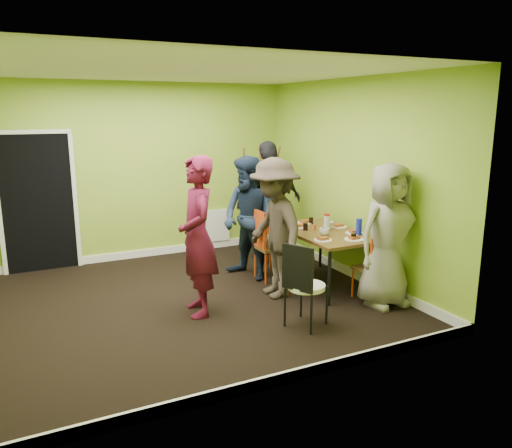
# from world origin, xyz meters

# --- Properties ---
(ground) EXTENTS (5.00, 5.00, 0.00)m
(ground) POSITION_xyz_m (0.00, 0.00, 0.00)
(ground) COLOR black
(ground) RESTS_ON ground
(room_walls) EXTENTS (5.04, 4.54, 2.82)m
(room_walls) POSITION_xyz_m (-0.02, 0.04, 0.99)
(room_walls) COLOR olive
(room_walls) RESTS_ON ground
(dining_table) EXTENTS (0.90, 1.50, 0.75)m
(dining_table) POSITION_xyz_m (1.95, -0.19, 0.70)
(dining_table) COLOR black
(dining_table) RESTS_ON ground
(chair_left_far) EXTENTS (0.43, 0.42, 1.01)m
(chair_left_far) POSITION_xyz_m (1.32, 0.33, 0.57)
(chair_left_far) COLOR #F04D16
(chair_left_far) RESTS_ON ground
(chair_left_near) EXTENTS (0.43, 0.42, 1.01)m
(chair_left_near) POSITION_xyz_m (1.36, -0.20, 0.57)
(chair_left_near) COLOR #F04D16
(chair_left_near) RESTS_ON ground
(chair_back_end) EXTENTS (0.53, 0.57, 0.97)m
(chair_back_end) POSITION_xyz_m (1.90, 1.05, 0.68)
(chair_back_end) COLOR #F04D16
(chair_back_end) RESTS_ON ground
(chair_front_end) EXTENTS (0.38, 0.38, 0.85)m
(chair_front_end) POSITION_xyz_m (2.18, -0.97, 0.48)
(chair_front_end) COLOR #F04D16
(chair_front_end) RESTS_ON ground
(chair_bentwood) EXTENTS (0.51, 0.50, 0.96)m
(chair_bentwood) POSITION_xyz_m (0.94, -1.28, 0.53)
(chair_bentwood) COLOR black
(chair_bentwood) RESTS_ON ground
(easel) EXTENTS (0.71, 0.67, 1.78)m
(easel) POSITION_xyz_m (1.97, 1.87, 0.88)
(easel) COLOR brown
(easel) RESTS_ON ground
(plate_near_left) EXTENTS (0.24, 0.24, 0.01)m
(plate_near_left) POSITION_xyz_m (1.74, 0.18, 0.76)
(plate_near_left) COLOR white
(plate_near_left) RESTS_ON dining_table
(plate_near_right) EXTENTS (0.23, 0.23, 0.01)m
(plate_near_right) POSITION_xyz_m (1.65, -0.58, 0.76)
(plate_near_right) COLOR white
(plate_near_right) RESTS_ON dining_table
(plate_far_back) EXTENTS (0.22, 0.22, 0.01)m
(plate_far_back) POSITION_xyz_m (1.96, 0.37, 0.76)
(plate_far_back) COLOR white
(plate_far_back) RESTS_ON dining_table
(plate_far_front) EXTENTS (0.25, 0.25, 0.01)m
(plate_far_front) POSITION_xyz_m (2.03, -0.72, 0.76)
(plate_far_front) COLOR white
(plate_far_front) RESTS_ON dining_table
(plate_wall_back) EXTENTS (0.23, 0.23, 0.01)m
(plate_wall_back) POSITION_xyz_m (2.27, -0.05, 0.76)
(plate_wall_back) COLOR white
(plate_wall_back) RESTS_ON dining_table
(plate_wall_front) EXTENTS (0.23, 0.23, 0.01)m
(plate_wall_front) POSITION_xyz_m (2.24, -0.45, 0.76)
(plate_wall_front) COLOR white
(plate_wall_front) RESTS_ON dining_table
(thermos) EXTENTS (0.08, 0.08, 0.21)m
(thermos) POSITION_xyz_m (1.98, -0.17, 0.86)
(thermos) COLOR white
(thermos) RESTS_ON dining_table
(blue_bottle) EXTENTS (0.08, 0.08, 0.22)m
(blue_bottle) POSITION_xyz_m (2.25, -0.54, 0.86)
(blue_bottle) COLOR #1623AA
(blue_bottle) RESTS_ON dining_table
(orange_bottle) EXTENTS (0.03, 0.03, 0.07)m
(orange_bottle) POSITION_xyz_m (1.88, -0.05, 0.79)
(orange_bottle) COLOR #F04D16
(orange_bottle) RESTS_ON dining_table
(glass_mid) EXTENTS (0.07, 0.07, 0.10)m
(glass_mid) POSITION_xyz_m (1.75, -0.01, 0.80)
(glass_mid) COLOR black
(glass_mid) RESTS_ON dining_table
(glass_back) EXTENTS (0.06, 0.06, 0.09)m
(glass_back) POSITION_xyz_m (2.03, 0.30, 0.80)
(glass_back) COLOR black
(glass_back) RESTS_ON dining_table
(glass_front) EXTENTS (0.07, 0.07, 0.09)m
(glass_front) POSITION_xyz_m (2.02, -0.72, 0.79)
(glass_front) COLOR black
(glass_front) RESTS_ON dining_table
(cup_a) EXTENTS (0.13, 0.13, 0.10)m
(cup_a) POSITION_xyz_m (1.82, -0.37, 0.80)
(cup_a) COLOR white
(cup_a) RESTS_ON dining_table
(cup_b) EXTENTS (0.11, 0.11, 0.10)m
(cup_b) POSITION_xyz_m (2.10, -0.07, 0.80)
(cup_b) COLOR white
(cup_b) RESTS_ON dining_table
(person_standing) EXTENTS (0.53, 0.73, 1.87)m
(person_standing) POSITION_xyz_m (0.06, -0.39, 0.93)
(person_standing) COLOR #530E27
(person_standing) RESTS_ON ground
(person_left_far) EXTENTS (0.92, 1.03, 1.75)m
(person_left_far) POSITION_xyz_m (1.14, 0.52, 0.87)
(person_left_far) COLOR #152136
(person_left_far) RESTS_ON ground
(person_left_near) EXTENTS (0.72, 1.19, 1.79)m
(person_left_near) POSITION_xyz_m (1.13, -0.26, 0.89)
(person_left_near) COLOR #312921
(person_left_near) RESTS_ON ground
(person_back_end) EXTENTS (1.12, 0.48, 1.90)m
(person_back_end) POSITION_xyz_m (1.81, 1.19, 0.95)
(person_back_end) COLOR black
(person_back_end) RESTS_ON ground
(person_front_end) EXTENTS (0.88, 0.59, 1.76)m
(person_front_end) POSITION_xyz_m (2.21, -1.15, 0.88)
(person_front_end) COLOR gray
(person_front_end) RESTS_ON ground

